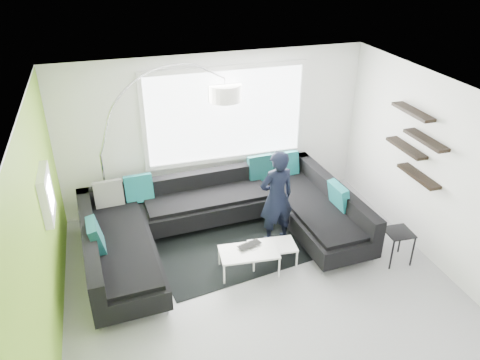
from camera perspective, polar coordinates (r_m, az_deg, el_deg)
name	(u,v)px	position (r m, az deg, el deg)	size (l,w,h in m)	color
ground	(258,281)	(7.08, 2.26, -12.19)	(5.50, 5.50, 0.00)	gray
room_shell	(259,165)	(6.25, 2.29, 1.81)	(5.54, 5.04, 2.82)	white
sectional_sofa	(222,225)	(7.54, -2.15, -5.48)	(4.40, 2.87, 0.92)	black
rug	(230,247)	(7.72, -1.29, -8.17)	(2.40, 1.75, 0.01)	black
coffee_table	(261,256)	(7.23, 2.54, -9.30)	(1.12, 0.65, 0.37)	silver
arc_lamp	(100,155)	(7.96, -16.66, 2.99)	(2.51, 0.71, 2.70)	white
side_table	(396,246)	(7.68, 18.51, -7.66)	(0.39, 0.39, 0.54)	black
person	(276,197)	(7.49, 4.47, -2.13)	(0.63, 0.45, 1.63)	black
laptop	(251,247)	(7.09, 1.40, -8.17)	(0.42, 0.34, 0.03)	black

